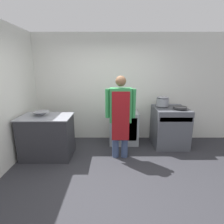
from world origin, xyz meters
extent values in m
plane|color=#2D2D33|center=(0.00, 0.00, 0.00)|extent=(14.00, 14.00, 0.00)
cube|color=silver|center=(0.00, 1.94, 1.35)|extent=(8.00, 0.05, 2.70)
cube|color=silver|center=(-1.92, 1.00, 1.35)|extent=(0.05, 8.00, 2.70)
cube|color=#2D2D33|center=(-1.32, 0.89, 0.44)|extent=(1.01, 0.67, 0.88)
cube|color=gray|center=(-1.32, 0.89, 0.89)|extent=(1.06, 0.70, 0.02)
cube|color=#4C4F56|center=(1.46, 1.47, 0.47)|extent=(0.78, 0.79, 0.94)
cube|color=gray|center=(1.46, 1.09, 0.77)|extent=(0.72, 0.03, 0.10)
cube|color=gray|center=(1.46, 1.85, 0.95)|extent=(0.78, 0.03, 0.02)
cube|color=#93999E|center=(0.35, 1.61, 0.41)|extent=(0.70, 0.56, 0.81)
cube|color=silver|center=(0.35, 1.34, 0.45)|extent=(0.60, 0.02, 0.57)
cylinder|color=#38476B|center=(0.13, 0.86, 0.40)|extent=(0.14, 0.14, 0.79)
cylinder|color=#38476B|center=(0.32, 0.86, 0.40)|extent=(0.14, 0.14, 0.79)
cube|color=#338C4C|center=(0.22, 0.86, 1.14)|extent=(0.43, 0.22, 0.69)
cube|color=maroon|center=(0.22, 0.74, 0.93)|extent=(0.35, 0.02, 0.99)
cylinder|color=#338C4C|center=(-0.04, 0.86, 1.17)|extent=(0.09, 0.09, 0.59)
cylinder|color=#338C4C|center=(0.49, 0.86, 1.17)|extent=(0.09, 0.09, 0.59)
sphere|color=brown|center=(0.22, 0.86, 1.62)|extent=(0.21, 0.21, 0.21)
cone|color=gray|center=(-1.41, 0.93, 0.95)|extent=(0.32, 0.32, 0.09)
cone|color=gray|center=(-1.52, 0.97, 0.93)|extent=(0.21, 0.21, 0.06)
cylinder|color=gray|center=(1.29, 1.61, 1.05)|extent=(0.29, 0.29, 0.19)
ellipsoid|color=gray|center=(1.29, 1.61, 1.17)|extent=(0.29, 0.29, 0.05)
cylinder|color=#262628|center=(1.62, 1.33, 0.98)|extent=(0.31, 0.31, 0.05)
camera|label=1|loc=(0.05, -2.57, 1.87)|focal=28.00mm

